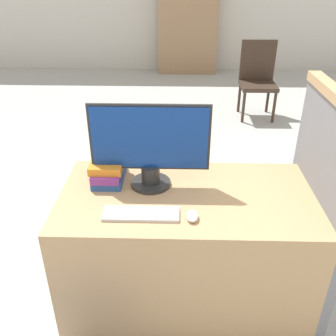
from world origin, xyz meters
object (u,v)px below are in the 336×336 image
Objects in this scene: mouse at (192,216)px; monitor at (150,146)px; book_stack at (108,170)px; far_chair at (258,76)px; keyboard at (141,214)px.

monitor is at bearing 125.36° from mouse.
book_stack is at bearing 142.55° from mouse.
far_chair reaches higher than mouse.
keyboard is 0.39× the size of far_chair.
mouse is 3.45m from far_chair.
keyboard is 3.97× the size of mouse.
book_stack is at bearing -144.46° from far_chair.
book_stack is at bearing 170.20° from monitor.
monitor reaches higher than far_chair.
book_stack is (-0.45, 0.35, 0.04)m from mouse.
keyboard is at bearing -139.08° from far_chair.
book_stack is 3.29m from far_chair.
mouse is (0.24, -0.02, 0.01)m from keyboard.
mouse is at bearing -5.10° from keyboard.
keyboard is at bearing -95.39° from monitor.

